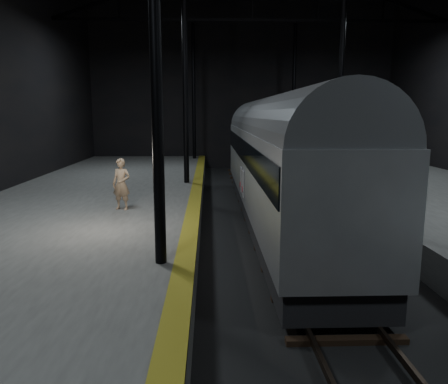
{
  "coord_description": "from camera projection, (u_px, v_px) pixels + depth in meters",
  "views": [
    {
      "loc": [
        -2.66,
        -13.77,
        4.42
      ],
      "look_at": [
        -2.2,
        -0.34,
        2.0
      ],
      "focal_mm": 35.0,
      "sensor_mm": 36.0,
      "label": 1
    }
  ],
  "objects": [
    {
      "name": "train",
      "position": [
        277.0,
        156.0,
        17.2
      ],
      "size": [
        2.8,
        18.66,
        4.99
      ],
      "color": "#A6A8AE",
      "rests_on": "ground"
    },
    {
      "name": "woman",
      "position": [
        121.0,
        184.0,
        15.65
      ],
      "size": [
        0.77,
        0.62,
        1.85
      ],
      "primitive_type": "imported",
      "rotation": [
        0.0,
        0.0,
        -0.29
      ],
      "color": "tan",
      "rests_on": "platform_left"
    },
    {
      "name": "tactile_strip",
      "position": [
        191.0,
        221.0,
        14.14
      ],
      "size": [
        0.5,
        43.8,
        0.01
      ],
      "primitive_type": "cube",
      "color": "olive",
      "rests_on": "platform_left"
    },
    {
      "name": "platform_left",
      "position": [
        60.0,
        237.0,
        14.08
      ],
      "size": [
        9.0,
        43.8,
        1.0
      ],
      "primitive_type": "cube",
      "color": "#4F4E4C",
      "rests_on": "ground"
    },
    {
      "name": "track",
      "position": [
        290.0,
        247.0,
        14.41
      ],
      "size": [
        2.4,
        43.0,
        0.24
      ],
      "color": "#3F3328",
      "rests_on": "ground"
    },
    {
      "name": "ground",
      "position": [
        290.0,
        249.0,
        14.42
      ],
      "size": [
        44.0,
        44.0,
        0.0
      ],
      "primitive_type": "plane",
      "color": "black",
      "rests_on": "ground"
    }
  ]
}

